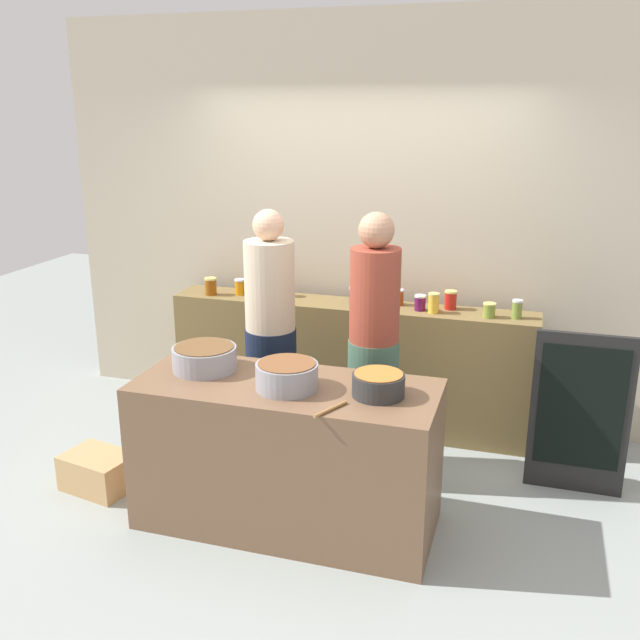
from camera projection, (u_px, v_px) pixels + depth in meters
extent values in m
plane|color=#8F9894|center=(304.00, 495.00, 4.46)|extent=(12.00, 12.00, 0.00)
cube|color=#BAAE96|center=(363.00, 222.00, 5.34)|extent=(4.80, 0.12, 3.00)
cube|color=brown|center=(349.00, 365.00, 5.32)|extent=(2.70, 0.36, 0.96)
cube|color=brown|center=(287.00, 455.00, 4.06)|extent=(1.70, 0.70, 0.87)
cylinder|color=#89430B|center=(211.00, 287.00, 5.41)|extent=(0.09, 0.09, 0.12)
cylinder|color=#D6C666|center=(210.00, 279.00, 5.39)|extent=(0.09, 0.09, 0.01)
cylinder|color=orange|center=(240.00, 288.00, 5.41)|extent=(0.08, 0.08, 0.11)
cylinder|color=silver|center=(240.00, 280.00, 5.39)|extent=(0.08, 0.08, 0.01)
cylinder|color=#56254F|center=(253.00, 287.00, 5.39)|extent=(0.07, 0.07, 0.13)
cylinder|color=silver|center=(252.00, 277.00, 5.37)|extent=(0.07, 0.07, 0.02)
cylinder|color=#B03513|center=(280.00, 288.00, 5.37)|extent=(0.08, 0.08, 0.13)
cylinder|color=#D6C666|center=(280.00, 278.00, 5.34)|extent=(0.08, 0.08, 0.02)
cylinder|color=#471755|center=(355.00, 296.00, 5.17)|extent=(0.08, 0.08, 0.11)
cylinder|color=silver|center=(355.00, 288.00, 5.16)|extent=(0.08, 0.08, 0.01)
cylinder|color=#AB3218|center=(384.00, 297.00, 5.16)|extent=(0.08, 0.08, 0.11)
cylinder|color=#D6C666|center=(385.00, 289.00, 5.14)|extent=(0.08, 0.08, 0.01)
cylinder|color=#963710|center=(398.00, 298.00, 5.13)|extent=(0.08, 0.08, 0.10)
cylinder|color=silver|center=(398.00, 290.00, 5.12)|extent=(0.08, 0.08, 0.01)
cylinder|color=#551143|center=(420.00, 304.00, 5.00)|extent=(0.08, 0.08, 0.10)
cylinder|color=silver|center=(420.00, 296.00, 4.98)|extent=(0.08, 0.08, 0.01)
cylinder|color=gold|center=(434.00, 304.00, 4.94)|extent=(0.08, 0.08, 0.13)
cylinder|color=#D6C666|center=(434.00, 294.00, 4.92)|extent=(0.08, 0.08, 0.01)
cylinder|color=red|center=(451.00, 301.00, 5.03)|extent=(0.08, 0.08, 0.12)
cylinder|color=#D6C666|center=(451.00, 292.00, 5.01)|extent=(0.09, 0.09, 0.01)
cylinder|color=olive|center=(489.00, 311.00, 4.84)|extent=(0.08, 0.08, 0.09)
cylinder|color=#D6C666|center=(490.00, 304.00, 4.82)|extent=(0.09, 0.09, 0.01)
cylinder|color=olive|center=(517.00, 310.00, 4.81)|extent=(0.07, 0.07, 0.12)
cylinder|color=silver|center=(518.00, 301.00, 4.79)|extent=(0.07, 0.07, 0.01)
cylinder|color=gray|center=(205.00, 358.00, 4.13)|extent=(0.37, 0.37, 0.14)
cylinder|color=brown|center=(204.00, 347.00, 4.11)|extent=(0.34, 0.34, 0.00)
cylinder|color=gray|center=(287.00, 376.00, 3.85)|extent=(0.34, 0.34, 0.14)
cylinder|color=brown|center=(287.00, 363.00, 3.83)|extent=(0.31, 0.31, 0.00)
cylinder|color=#2D2D2D|center=(378.00, 385.00, 3.76)|extent=(0.28, 0.28, 0.12)
cylinder|color=#C1672A|center=(379.00, 374.00, 3.74)|extent=(0.26, 0.26, 0.00)
cylinder|color=#9E703D|center=(331.00, 409.00, 3.59)|extent=(0.12, 0.23, 0.02)
cylinder|color=#141E34|center=(272.00, 396.00, 4.77)|extent=(0.34, 0.34, 0.95)
cylinder|color=beige|center=(270.00, 286.00, 4.55)|extent=(0.32, 0.32, 0.58)
sphere|color=#D8A884|center=(268.00, 225.00, 4.43)|extent=(0.20, 0.20, 0.20)
cylinder|color=#3F624F|center=(372.00, 411.00, 4.54)|extent=(0.32, 0.32, 0.95)
cylinder|color=brown|center=(375.00, 295.00, 4.31)|extent=(0.31, 0.31, 0.58)
sphere|color=tan|center=(376.00, 230.00, 4.20)|extent=(0.22, 0.22, 0.22)
cube|color=tan|center=(99.00, 471.00, 4.51)|extent=(0.48, 0.38, 0.23)
cube|color=black|center=(580.00, 414.00, 4.37)|extent=(0.59, 0.04, 1.04)
cube|color=black|center=(581.00, 408.00, 4.34)|extent=(0.51, 0.01, 0.79)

